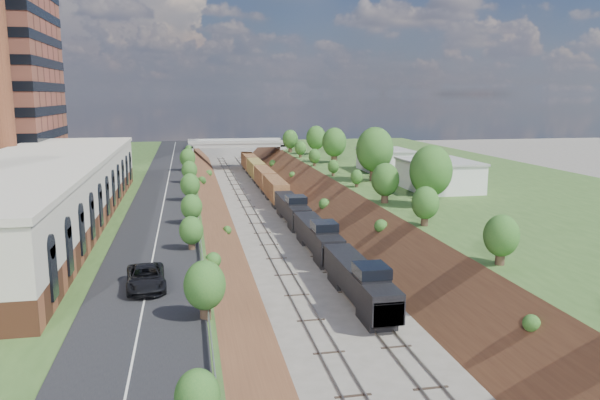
{
  "coord_description": "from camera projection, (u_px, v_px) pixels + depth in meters",
  "views": [
    {
      "loc": [
        -12.35,
        -26.83,
        18.71
      ],
      "look_at": [
        1.0,
        41.98,
        6.0
      ],
      "focal_mm": 35.0,
      "sensor_mm": 36.0,
      "label": 1
    }
  ],
  "objects": [
    {
      "name": "guardrail",
      "position": [
        195.0,
        185.0,
        86.21
      ],
      "size": [
        0.1,
        171.0,
        0.7
      ],
      "color": "#99999E",
      "rests_on": "platform_left"
    },
    {
      "name": "embankment_left",
      "position": [
        199.0,
        221.0,
        87.46
      ],
      "size": [
        10.0,
        180.0,
        10.0
      ],
      "primitive_type": "cube",
      "rotation": [
        0.0,
        0.79,
        0.0
      ],
      "color": "brown",
      "rests_on": "ground"
    },
    {
      "name": "tree_right_large",
      "position": [
        431.0,
        171.0,
        71.72
      ],
      "size": [
        5.25,
        5.25,
        7.61
      ],
      "color": "#473323",
      "rests_on": "platform_right"
    },
    {
      "name": "white_building_far",
      "position": [
        385.0,
        161.0,
        106.15
      ],
      "size": [
        8.0,
        10.0,
        3.6
      ],
      "primitive_type": "cube",
      "color": "silver",
      "rests_on": "platform_right"
    },
    {
      "name": "platform_left",
      "position": [
        41.0,
        210.0,
        82.9
      ],
      "size": [
        44.0,
        180.0,
        5.0
      ],
      "primitive_type": "cube",
      "color": "#375723",
      "rests_on": "ground"
    },
    {
      "name": "suv",
      "position": [
        146.0,
        278.0,
        41.42
      ],
      "size": [
        3.11,
        5.96,
        1.6
      ],
      "primitive_type": "imported",
      "rotation": [
        0.0,
        0.0,
        0.08
      ],
      "color": "black",
      "rests_on": "road"
    },
    {
      "name": "embankment_right",
      "position": [
        341.0,
        215.0,
        91.59
      ],
      "size": [
        10.0,
        180.0,
        10.0
      ],
      "primitive_type": "cube",
      "rotation": [
        0.0,
        0.79,
        0.0
      ],
      "color": "brown",
      "rests_on": "ground"
    },
    {
      "name": "rail_right_track",
      "position": [
        288.0,
        217.0,
        90.0
      ],
      "size": [
        1.58,
        180.0,
        0.18
      ],
      "primitive_type": "cube",
      "color": "gray",
      "rests_on": "ground"
    },
    {
      "name": "freight_train",
      "position": [
        277.0,
        191.0,
        100.45
      ],
      "size": [
        2.71,
        110.08,
        4.55
      ],
      "color": "black",
      "rests_on": "ground"
    },
    {
      "name": "rail_left_track",
      "position": [
        254.0,
        218.0,
        89.02
      ],
      "size": [
        1.58,
        180.0,
        0.18
      ],
      "primitive_type": "cube",
      "color": "gray",
      "rests_on": "ground"
    },
    {
      "name": "platform_right",
      "position": [
        471.0,
        195.0,
        95.27
      ],
      "size": [
        44.0,
        180.0,
        5.0
      ],
      "primitive_type": "cube",
      "color": "#375723",
      "rests_on": "ground"
    },
    {
      "name": "white_building_near",
      "position": [
        439.0,
        176.0,
        84.95
      ],
      "size": [
        9.0,
        12.0,
        4.0
      ],
      "primitive_type": "cube",
      "color": "silver",
      "rests_on": "platform_right"
    },
    {
      "name": "overpass",
      "position": [
        236.0,
        149.0,
        148.54
      ],
      "size": [
        24.5,
        8.3,
        7.4
      ],
      "color": "gray",
      "rests_on": "ground"
    },
    {
      "name": "tree_left_crest",
      "position": [
        197.0,
        240.0,
        47.42
      ],
      "size": [
        2.45,
        2.45,
        3.55
      ],
      "color": "#473323",
      "rests_on": "platform_left"
    },
    {
      "name": "road",
      "position": [
        166.0,
        189.0,
        85.72
      ],
      "size": [
        8.0,
        180.0,
        0.1
      ],
      "primitive_type": "cube",
      "color": "black",
      "rests_on": "platform_left"
    },
    {
      "name": "commercial_building",
      "position": [
        37.0,
        193.0,
        61.51
      ],
      "size": [
        14.3,
        62.3,
        7.0
      ],
      "color": "brown",
      "rests_on": "platform_left"
    }
  ]
}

